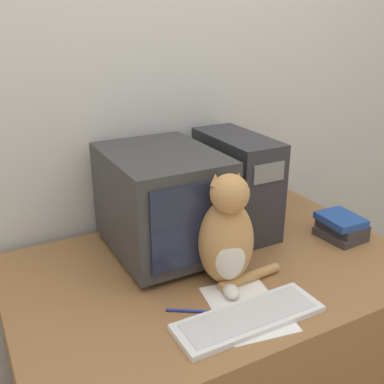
# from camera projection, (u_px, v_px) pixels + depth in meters

# --- Properties ---
(wall_back) EXTENTS (7.00, 0.05, 2.50)m
(wall_back) POSITION_uv_depth(u_px,v_px,m) (153.00, 100.00, 1.84)
(wall_back) COLOR silver
(wall_back) RESTS_ON ground_plane
(desk) EXTENTS (1.42, 0.91, 0.74)m
(desk) POSITION_uv_depth(u_px,v_px,m) (214.00, 349.00, 1.74)
(desk) COLOR olive
(desk) RESTS_ON ground_plane
(crt_monitor) EXTENTS (0.37, 0.49, 0.39)m
(crt_monitor) POSITION_uv_depth(u_px,v_px,m) (162.00, 201.00, 1.64)
(crt_monitor) COLOR #333333
(crt_monitor) RESTS_ON desk
(computer_tower) EXTENTS (0.19, 0.42, 0.39)m
(computer_tower) POSITION_uv_depth(u_px,v_px,m) (236.00, 183.00, 1.82)
(computer_tower) COLOR #28282D
(computer_tower) RESTS_ON desk
(keyboard) EXTENTS (0.46, 0.15, 0.02)m
(keyboard) POSITION_uv_depth(u_px,v_px,m) (249.00, 318.00, 1.31)
(keyboard) COLOR silver
(keyboard) RESTS_ON desk
(cat) EXTENTS (0.30, 0.24, 0.39)m
(cat) POSITION_uv_depth(u_px,v_px,m) (227.00, 237.00, 1.44)
(cat) COLOR #B7844C
(cat) RESTS_ON desk
(book_stack) EXTENTS (0.16, 0.18, 0.09)m
(book_stack) POSITION_uv_depth(u_px,v_px,m) (341.00, 227.00, 1.79)
(book_stack) COLOR #383333
(book_stack) RESTS_ON desk
(pen) EXTENTS (0.14, 0.09, 0.01)m
(pen) POSITION_uv_depth(u_px,v_px,m) (192.00, 311.00, 1.35)
(pen) COLOR navy
(pen) RESTS_ON desk
(paper_sheet) EXTENTS (0.26, 0.33, 0.00)m
(paper_sheet) POSITION_uv_depth(u_px,v_px,m) (247.00, 308.00, 1.37)
(paper_sheet) COLOR white
(paper_sheet) RESTS_ON desk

